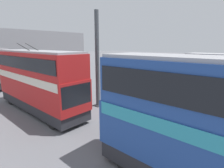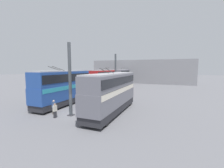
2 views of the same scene
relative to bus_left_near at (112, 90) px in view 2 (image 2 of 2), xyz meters
name	(u,v)px [view 2 (image 2 of 2)]	position (x,y,z in m)	size (l,w,h in m)	color
ground_plane	(74,114)	(-2.16, 4.09, -2.79)	(240.00, 240.00, 0.00)	slate
depot_back_wall	(139,72)	(35.88, 4.09, 1.37)	(0.50, 36.00, 8.33)	gray
support_column_near	(70,81)	(-2.70, 4.09, 1.25)	(0.65, 0.65, 8.34)	#42474C
support_column_far	(115,75)	(12.01, 4.09, 1.25)	(0.65, 0.65, 8.34)	#42474C
bus_left_near	(112,90)	(0.00, 0.00, 0.00)	(11.44, 2.54, 5.50)	black
bus_right_near	(64,86)	(1.08, 8.19, 0.11)	(10.52, 2.54, 5.74)	black
bus_right_mid	(103,79)	(14.88, 8.19, 0.09)	(10.53, 2.54, 5.68)	black
bus_right_far	(122,76)	(28.61, 8.19, 0.12)	(9.24, 2.54, 5.74)	black
person_aisle_foreground	(55,110)	(-4.08, 5.17, -1.94)	(0.45, 0.31, 1.62)	#2D2D33
person_by_right_row	(54,107)	(-3.15, 6.20, -1.87)	(0.26, 0.43, 1.73)	#473D33
person_aisle_midway	(90,100)	(1.79, 4.16, -1.91)	(0.39, 0.48, 1.67)	#384251
person_by_left_row	(94,104)	(-0.18, 2.46, -1.85)	(0.48, 0.45, 1.77)	#2D2D33
oil_drum	(102,105)	(1.62, 2.16, -2.35)	(0.65, 0.65, 0.89)	#933828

